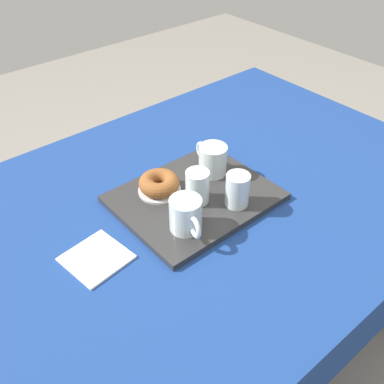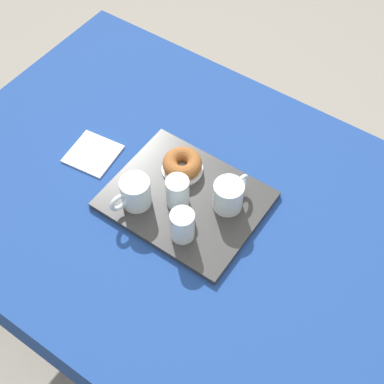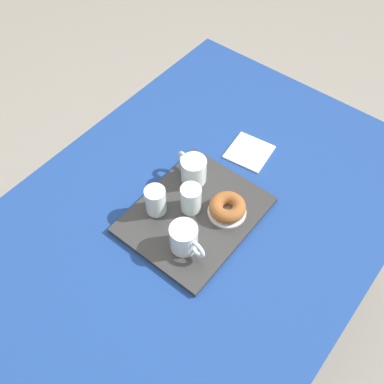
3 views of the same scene
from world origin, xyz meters
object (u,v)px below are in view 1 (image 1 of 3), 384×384
object	(u,v)px
water_glass_near	(197,188)
donut_plate_left	(160,190)
paper_napkin	(96,258)
sugar_donut_left	(159,183)
tea_mug_right	(186,216)
water_glass_far	(237,191)
serving_tray	(196,198)
dining_table	(200,220)
tea_mug_left	(212,161)

from	to	relation	value
water_glass_near	donut_plate_left	world-z (taller)	water_glass_near
donut_plate_left	paper_napkin	distance (m)	0.27
sugar_donut_left	water_glass_near	bearing A→B (deg)	-60.97
tea_mug_right	water_glass_far	xyz separation A→B (m)	(0.16, -0.01, 0.00)
water_glass_near	sugar_donut_left	world-z (taller)	water_glass_near
tea_mug_right	water_glass_near	size ratio (longest dim) A/B	1.31
serving_tray	paper_napkin	world-z (taller)	serving_tray
serving_tray	water_glass_far	world-z (taller)	water_glass_far
tea_mug_right	water_glass_near	world-z (taller)	water_glass_near
water_glass_far	donut_plate_left	xyz separation A→B (m)	(-0.12, 0.17, -0.04)
serving_tray	tea_mug_right	distance (m)	0.14
water_glass_near	donut_plate_left	bearing A→B (deg)	119.03
serving_tray	water_glass_far	size ratio (longest dim) A/B	4.46
water_glass_near	sugar_donut_left	distance (m)	0.11
dining_table	serving_tray	bearing A→B (deg)	-168.22
dining_table	paper_napkin	bearing A→B (deg)	-177.06
serving_tray	sugar_donut_left	xyz separation A→B (m)	(-0.06, 0.08, 0.04)
tea_mug_left	donut_plate_left	size ratio (longest dim) A/B	1.04
tea_mug_right	sugar_donut_left	bearing A→B (deg)	76.50
tea_mug_right	sugar_donut_left	size ratio (longest dim) A/B	1.09
tea_mug_left	water_glass_near	xyz separation A→B (m)	(-0.12, -0.07, -0.00)
tea_mug_right	paper_napkin	world-z (taller)	tea_mug_right
tea_mug_right	donut_plate_left	bearing A→B (deg)	76.50
tea_mug_right	water_glass_near	bearing A→B (deg)	35.10
paper_napkin	tea_mug_left	bearing A→B (deg)	8.67
serving_tray	tea_mug_left	xyz separation A→B (m)	(0.11, 0.05, 0.05)
water_glass_near	sugar_donut_left	xyz separation A→B (m)	(-0.05, 0.10, -0.01)
paper_napkin	tea_mug_right	bearing A→B (deg)	-17.66
sugar_donut_left	paper_napkin	size ratio (longest dim) A/B	0.82
water_glass_far	tea_mug_right	bearing A→B (deg)	175.61
tea_mug_right	paper_napkin	distance (m)	0.24
donut_plate_left	sugar_donut_left	size ratio (longest dim) A/B	1.05
tea_mug_right	paper_napkin	xyz separation A→B (m)	(-0.22, 0.07, -0.06)
donut_plate_left	sugar_donut_left	world-z (taller)	sugar_donut_left
water_glass_far	serving_tray	bearing A→B (deg)	122.87
tea_mug_left	water_glass_far	distance (m)	0.15
water_glass_far	paper_napkin	world-z (taller)	water_glass_far
serving_tray	water_glass_near	size ratio (longest dim) A/B	4.46
water_glass_near	paper_napkin	distance (m)	0.32
tea_mug_left	donut_plate_left	distance (m)	0.18
tea_mug_left	donut_plate_left	xyz separation A→B (m)	(-0.17, 0.03, -0.04)
dining_table	water_glass_far	distance (m)	0.18
serving_tray	water_glass_far	xyz separation A→B (m)	(0.06, -0.10, 0.05)
tea_mug_right	donut_plate_left	size ratio (longest dim) A/B	1.03
serving_tray	tea_mug_right	world-z (taller)	tea_mug_right
serving_tray	tea_mug_left	size ratio (longest dim) A/B	3.35
dining_table	serving_tray	distance (m)	0.10
tea_mug_right	tea_mug_left	bearing A→B (deg)	32.81
serving_tray	tea_mug_right	size ratio (longest dim) A/B	3.39
water_glass_far	paper_napkin	size ratio (longest dim) A/B	0.68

